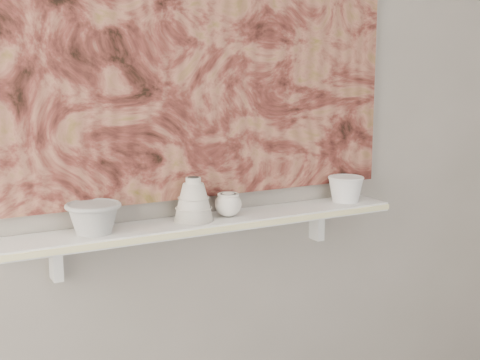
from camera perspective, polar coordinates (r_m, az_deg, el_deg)
wall_back at (r=2.25m, az=-3.93°, el=7.64°), size 3.60×0.00×3.60m
shelf at (r=2.22m, az=-2.76°, el=-3.71°), size 1.40×0.18×0.03m
shelf_stripe at (r=2.14m, az=-1.65°, el=-4.23°), size 1.40×0.01×0.02m
bracket_left at (r=2.14m, az=-15.44°, el=-6.68°), size 0.03×0.06×0.12m
bracket_right at (r=2.54m, az=6.57°, el=-3.75°), size 0.03×0.06×0.12m
painting at (r=2.23m, az=-3.83°, el=12.51°), size 1.50×0.02×1.10m
house_motif at (r=2.46m, az=5.93°, el=5.07°), size 0.09×0.00×0.08m
bowl_grey at (r=2.07m, az=-12.39°, el=-3.15°), size 0.19×0.19×0.10m
cup_cream at (r=2.25m, az=-1.01°, el=-2.09°), size 0.12×0.12×0.08m
bell_vessel at (r=2.18m, az=-3.99°, el=-1.63°), size 0.17×0.17×0.14m
bowl_white at (r=2.51m, az=9.01°, el=-0.75°), size 0.15×0.15×0.10m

